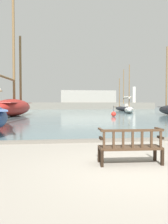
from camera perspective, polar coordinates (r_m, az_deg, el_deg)
The scene contains 9 objects.
ground_plane at distance 5.38m, azimuth 13.28°, elevation -14.60°, with size 160.00×160.00×0.00m, color gray.
harbor_water at distance 48.89m, azimuth -4.92°, elevation 0.30°, with size 100.00×80.00×0.08m, color slate.
quay_edge_kerb at distance 8.99m, azimuth 4.67°, elevation -7.41°, with size 40.00×0.30×0.12m, color slate.
park_bench at distance 5.77m, azimuth 12.02°, elevation -8.65°, with size 1.62×0.58×0.92m.
sailboat_mid_starboard at distance 28.62m, azimuth -17.89°, elevation 1.58°, with size 4.35×10.80×14.75m.
sailboat_distant_harbor at distance 47.38m, azimuth 10.38°, elevation 1.16°, with size 3.04×8.37×8.87m.
sailboat_far_starboard at distance 37.02m, azimuth 11.70°, elevation 0.77°, with size 3.36×7.37×8.03m.
channel_buoy at distance 25.97m, azimuth 7.74°, elevation -0.52°, with size 0.58×0.58×1.28m.
far_breakwater at distance 61.99m, azimuth -3.21°, elevation 2.35°, with size 53.14×2.40×6.63m.
Camera 1 is at (-1.80, -4.83, 1.54)m, focal length 35.00 mm.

